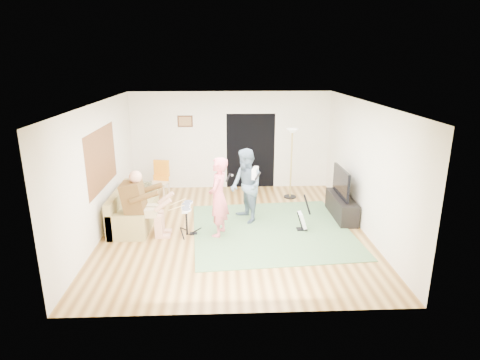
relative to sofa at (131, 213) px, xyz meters
name	(u,v)px	position (x,y,z in m)	size (l,w,h in m)	color
floor	(234,229)	(2.29, -0.41, -0.26)	(6.00, 6.00, 0.00)	brown
walls	(234,169)	(2.29, -0.41, 1.09)	(5.50, 6.00, 2.70)	silver
ceiling	(234,103)	(2.29, -0.41, 2.44)	(6.00, 6.00, 0.00)	white
window_blinds	(102,159)	(-0.46, -0.21, 1.29)	(2.05, 2.05, 0.00)	brown
doorway	(251,151)	(2.84, 2.58, 0.79)	(2.10, 2.10, 0.00)	black
picture_frame	(185,121)	(1.04, 2.58, 1.64)	(0.42, 0.03, 0.32)	#3F2314
area_rug	(271,230)	(3.08, -0.50, -0.25)	(3.31, 3.24, 0.02)	#496D42
sofa	(131,213)	(0.00, 0.00, 0.00)	(0.79, 1.92, 0.78)	#98874C
drummer	(144,211)	(0.42, -0.65, 0.29)	(0.91, 0.51, 1.40)	#583B18
drum_kit	(187,222)	(1.29, -0.65, 0.03)	(0.36, 0.65, 0.67)	black
singer	(218,197)	(1.96, -0.69, 0.57)	(0.61, 0.40, 1.67)	#E0616C
microphone	(228,178)	(2.16, -0.69, 0.98)	(0.06, 0.06, 0.24)	black
guitarist	(246,186)	(2.56, 0.04, 0.57)	(0.81, 0.63, 1.66)	slate
guitar_held	(255,173)	(2.76, 0.04, 0.87)	(0.12, 0.60, 0.26)	white
guitar_spare	(303,220)	(3.74, -0.53, -0.03)	(0.29, 0.26, 0.81)	black
torchiere_lamp	(292,151)	(3.83, 1.61, 1.00)	(0.33, 0.33, 1.84)	black
dining_chair	(160,186)	(0.40, 1.63, 0.10)	(0.52, 0.54, 1.01)	tan
tv_cabinet	(341,207)	(4.79, 0.18, -0.01)	(0.40, 1.40, 0.50)	black
television	(341,182)	(4.74, 0.18, 0.59)	(0.06, 1.11, 0.65)	black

